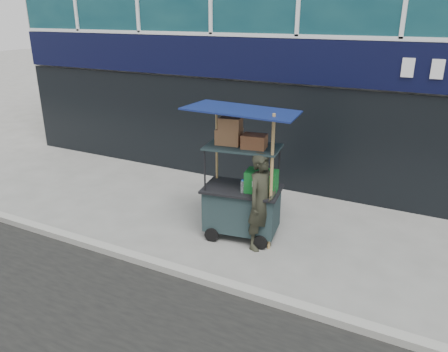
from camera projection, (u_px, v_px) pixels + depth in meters
The scene contains 4 objects.
ground at pixel (205, 274), 6.87m from camera, with size 80.00×80.00×0.00m, color slate.
curb at pixel (198, 277), 6.68m from camera, with size 80.00×0.18×0.12m, color gray.
vendor_cart at pixel (243, 193), 7.75m from camera, with size 1.99×1.55×2.44m.
vendor_man at pixel (262, 201), 7.37m from camera, with size 0.63×0.41×1.73m, color #27281D.
Camera 1 is at (2.99, -5.08, 3.87)m, focal length 35.00 mm.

